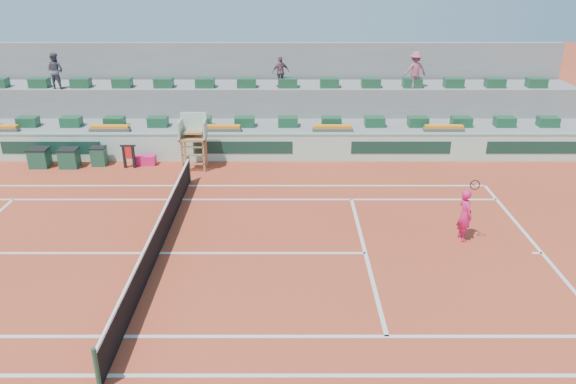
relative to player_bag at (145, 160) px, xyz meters
name	(u,v)px	position (x,y,z in m)	size (l,w,h in m)	color
ground	(159,253)	(2.30, -7.92, -0.21)	(90.00, 90.00, 0.00)	#A2361F
seating_tier_lower	(205,133)	(2.30, 2.78, 0.39)	(36.00, 4.00, 1.20)	gray
seating_tier_upper	(209,110)	(2.30, 4.38, 1.09)	(36.00, 2.40, 2.60)	gray
stadium_back_wall	(212,86)	(2.30, 5.98, 1.99)	(36.00, 0.40, 4.40)	gray
player_bag	(145,160)	(0.00, 0.00, 0.00)	(0.96, 0.43, 0.43)	#D81C65
spectator_left	(55,71)	(-4.76, 3.56, 3.23)	(0.82, 0.64, 1.69)	#4A4855
spectator_mid	(281,72)	(5.95, 3.80, 3.12)	(0.86, 0.36, 1.47)	#734C5B
spectator_right	(415,70)	(12.34, 3.61, 3.25)	(1.12, 0.64, 1.73)	#A15065
court_lines	(159,253)	(2.30, -7.92, -0.21)	(23.89, 11.09, 0.01)	silver
tennis_net	(158,238)	(2.30, -7.92, 0.31)	(0.10, 11.97, 1.10)	black
advertising_hoarding	(199,147)	(2.32, 0.58, 0.42)	(36.00, 0.34, 1.26)	#A7D3BB
umpire_chair	(193,134)	(2.30, -0.42, 1.33)	(1.10, 0.90, 2.40)	#946338
seat_row_lower	(201,122)	(2.30, 1.88, 1.21)	(32.90, 0.60, 0.44)	#184A2C
seat_row_upper	(205,83)	(2.30, 3.78, 2.61)	(32.90, 0.60, 0.44)	#184A2C
flower_planters	(165,128)	(0.80, 1.08, 1.12)	(26.80, 0.36, 0.28)	#505050
drink_cooler_a	(99,156)	(-1.96, -0.05, 0.21)	(0.64, 0.55, 0.84)	#184831
drink_cooler_b	(69,158)	(-3.17, -0.29, 0.21)	(0.82, 0.71, 0.84)	#184831
drink_cooler_c	(40,158)	(-4.47, -0.25, 0.21)	(0.84, 0.73, 0.84)	#184831
towel_rack	(129,155)	(-0.56, -0.38, 0.39)	(0.66, 0.11, 1.03)	black
tennis_player	(465,215)	(11.95, -6.98, 0.66)	(0.53, 0.91, 2.28)	#D81C65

